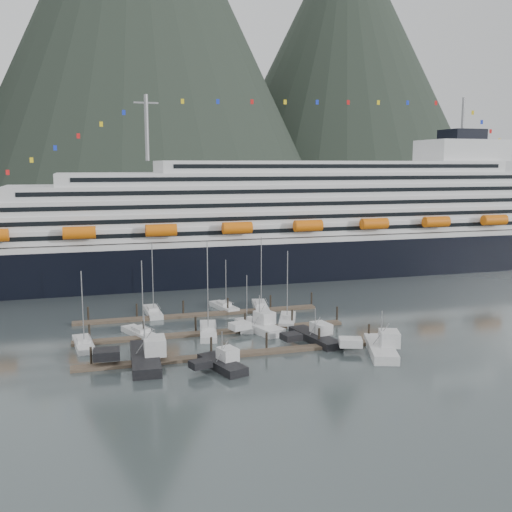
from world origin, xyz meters
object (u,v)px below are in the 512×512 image
object	(u,v)px
sailboat_a	(84,345)
sailboat_f	(224,307)
sailboat_b	(141,334)
sailboat_e	(153,312)
sailboat_c	(247,326)
trawler_e	(259,326)
sailboat_g	(261,307)
trawler_a	(144,357)
trawler_c	(314,336)
trawler_b	(222,363)
cruise_ship	(298,229)
sailboat_d	(208,331)
sailboat_h	(287,320)
trawler_d	(380,347)

from	to	relation	value
sailboat_a	sailboat_f	bearing A→B (deg)	-62.51
sailboat_b	sailboat_e	xyz separation A→B (m)	(3.81, 14.84, 0.01)
sailboat_b	sailboat_f	distance (m)	23.66
sailboat_c	sailboat_f	xyz separation A→B (m)	(-0.71, 14.92, 0.02)
sailboat_f	trawler_e	bearing A→B (deg)	173.62
sailboat_g	trawler_e	xyz separation A→B (m)	(-5.05, -15.57, 0.47)
trawler_a	trawler_c	distance (m)	28.84
sailboat_b	trawler_b	world-z (taller)	sailboat_b
cruise_ship	sailboat_b	size ratio (longest dim) A/B	15.14
cruise_ship	trawler_e	xyz separation A→B (m)	(-26.91, -52.48, -11.13)
sailboat_d	sailboat_e	xyz separation A→B (m)	(-7.67, 16.69, -0.02)
sailboat_d	trawler_c	size ratio (longest dim) A/B	1.37
sailboat_c	sailboat_e	bearing A→B (deg)	60.89
sailboat_e	trawler_a	bearing A→B (deg)	168.84
sailboat_b	sailboat_h	xyz separation A→B (m)	(27.39, 1.50, 0.01)
sailboat_c	sailboat_d	world-z (taller)	sailboat_d
cruise_ship	trawler_b	world-z (taller)	cruise_ship
sailboat_c	sailboat_h	distance (m)	8.46
cruise_ship	trawler_a	world-z (taller)	cruise_ship
sailboat_f	sailboat_g	bearing A→B (deg)	-118.70
sailboat_b	sailboat_g	xyz separation A→B (m)	(25.60, 12.96, 0.01)
trawler_d	sailboat_g	bearing A→B (deg)	35.94
sailboat_b	trawler_d	bearing A→B (deg)	-141.57
trawler_b	trawler_d	distance (m)	25.66
cruise_ship	sailboat_e	bearing A→B (deg)	-141.24
sailboat_c	sailboat_a	bearing A→B (deg)	112.42
sailboat_d	sailboat_f	xyz separation A→B (m)	(6.87, 16.79, -0.05)
sailboat_d	sailboat_g	world-z (taller)	sailboat_d
cruise_ship	trawler_d	distance (m)	71.81
sailboat_f	trawler_b	world-z (taller)	sailboat_f
trawler_a	trawler_d	world-z (taller)	trawler_a
sailboat_g	sailboat_h	distance (m)	11.60
sailboat_b	sailboat_c	bearing A→B (deg)	-111.98
cruise_ship	sailboat_h	size ratio (longest dim) A/B	14.76
trawler_a	trawler_d	xyz separation A→B (m)	(36.25, -5.58, -0.05)
sailboat_h	sailboat_e	bearing A→B (deg)	82.67
sailboat_g	sailboat_a	bearing A→B (deg)	125.78
sailboat_d	trawler_e	size ratio (longest dim) A/B	1.50
sailboat_e	sailboat_f	size ratio (longest dim) A/B	1.37
sailboat_a	sailboat_d	distance (m)	21.13
sailboat_c	cruise_ship	bearing A→B (deg)	-14.57
sailboat_a	trawler_a	bearing A→B (deg)	-147.53
sailboat_f	trawler_b	bearing A→B (deg)	152.51
cruise_ship	sailboat_c	world-z (taller)	cruise_ship
trawler_d	trawler_e	xyz separation A→B (m)	(-14.75, 17.41, -0.03)
sailboat_d	trawler_b	distance (m)	18.34
sailboat_c	sailboat_e	distance (m)	21.27
sailboat_a	trawler_c	xyz separation A→B (m)	(37.27, -7.52, 0.40)
cruise_ship	trawler_e	world-z (taller)	cruise_ship
sailboat_e	trawler_d	distance (m)	46.97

